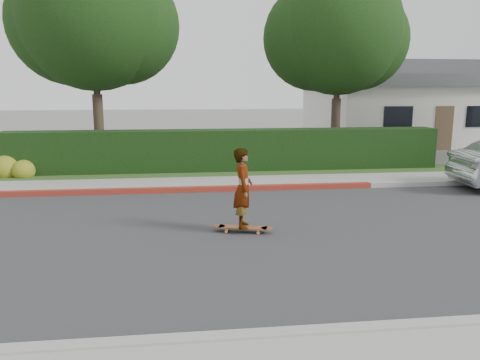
{
  "coord_description": "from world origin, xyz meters",
  "views": [
    {
      "loc": [
        -4.45,
        -8.94,
        2.88
      ],
      "look_at": [
        -3.3,
        0.63,
        1.0
      ],
      "focal_mm": 35.0,
      "sensor_mm": 36.0,
      "label": 1
    }
  ],
  "objects": [
    {
      "name": "sidewalk_far",
      "position": [
        0.0,
        5.0,
        0.06
      ],
      "size": [
        60.0,
        1.6,
        0.12
      ],
      "primitive_type": "cube",
      "color": "gray",
      "rests_on": "ground"
    },
    {
      "name": "road",
      "position": [
        0.0,
        0.0,
        0.01
      ],
      "size": [
        60.0,
        8.0,
        0.01
      ],
      "primitive_type": "cube",
      "color": "#2D2D30",
      "rests_on": "ground"
    },
    {
      "name": "skateboard",
      "position": [
        -3.3,
        0.13,
        0.11
      ],
      "size": [
        1.24,
        0.55,
        0.11
      ],
      "rotation": [
        0.0,
        0.0,
        -0.27
      ],
      "color": "gold",
      "rests_on": "ground"
    },
    {
      "name": "hedge",
      "position": [
        -3.0,
        7.2,
        0.75
      ],
      "size": [
        15.0,
        1.0,
        1.5
      ],
      "primitive_type": "cube",
      "color": "black",
      "rests_on": "ground"
    },
    {
      "name": "tree_left",
      "position": [
        -7.51,
        8.69,
        5.26
      ],
      "size": [
        5.99,
        5.21,
        8.0
      ],
      "color": "#33261C",
      "rests_on": "ground"
    },
    {
      "name": "tree_center",
      "position": [
        1.49,
        9.19,
        4.9
      ],
      "size": [
        5.66,
        4.84,
        7.44
      ],
      "color": "#33261C",
      "rests_on": "ground"
    },
    {
      "name": "curb_red_section",
      "position": [
        -5.0,
        4.1,
        0.08
      ],
      "size": [
        12.0,
        0.21,
        0.15
      ],
      "primitive_type": "cube",
      "color": "maroon",
      "rests_on": "ground"
    },
    {
      "name": "skateboarder",
      "position": [
        -3.3,
        0.13,
        0.93
      ],
      "size": [
        0.45,
        0.63,
        1.61
      ],
      "primitive_type": "imported",
      "rotation": [
        0.0,
        0.0,
        1.46
      ],
      "color": "white",
      "rests_on": "skateboard"
    },
    {
      "name": "ground",
      "position": [
        0.0,
        0.0,
        0.0
      ],
      "size": [
        120.0,
        120.0,
        0.0
      ],
      "primitive_type": "plane",
      "color": "slate",
      "rests_on": "ground"
    },
    {
      "name": "planting_strip",
      "position": [
        0.0,
        6.6,
        0.05
      ],
      "size": [
        60.0,
        1.6,
        0.1
      ],
      "primitive_type": "cube",
      "color": "#2D4C1E",
      "rests_on": "ground"
    },
    {
      "name": "house",
      "position": [
        8.0,
        16.0,
        2.1
      ],
      "size": [
        10.6,
        8.6,
        4.3
      ],
      "color": "beige",
      "rests_on": "ground"
    },
    {
      "name": "curb_far",
      "position": [
        0.0,
        4.1,
        0.07
      ],
      "size": [
        60.0,
        0.2,
        0.15
      ],
      "primitive_type": "cube",
      "color": "#9E9E99",
      "rests_on": "ground"
    },
    {
      "name": "flowering_shrub",
      "position": [
        -10.01,
        6.74,
        0.33
      ],
      "size": [
        1.4,
        1.0,
        0.9
      ],
      "color": "#2D4C19",
      "rests_on": "ground"
    }
  ]
}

